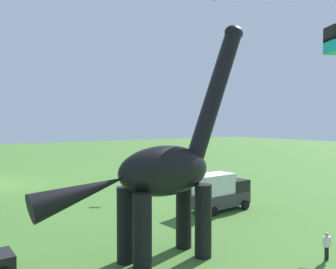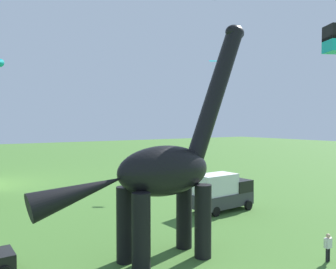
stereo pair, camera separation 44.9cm
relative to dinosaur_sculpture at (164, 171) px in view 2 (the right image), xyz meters
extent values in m
cylinder|color=black|center=(2.02, 0.90, -2.87)|extent=(0.95, 0.95, 4.09)
cylinder|color=black|center=(2.02, -0.90, -2.87)|extent=(0.95, 0.95, 4.09)
cylinder|color=black|center=(-1.89, 0.90, -2.87)|extent=(0.95, 0.95, 4.09)
cylinder|color=black|center=(-1.89, -0.90, -2.87)|extent=(0.95, 0.95, 4.09)
ellipsoid|color=black|center=(0.07, 0.00, 0.00)|extent=(5.59, 2.41, 2.75)
cylinder|color=black|center=(3.69, 0.00, 4.41)|extent=(4.02, 1.03, 7.96)
ellipsoid|color=black|center=(5.22, 0.00, 8.20)|extent=(1.38, 0.86, 0.95)
cone|color=black|center=(-4.62, 0.00, -0.63)|extent=(4.91, 1.38, 2.33)
cylinder|color=black|center=(-7.67, 4.04, -4.60)|extent=(0.63, 0.24, 0.62)
cube|color=#38383D|center=(9.77, 6.04, -3.96)|extent=(5.72, 2.44, 1.10)
cube|color=black|center=(11.62, 6.04, -2.91)|extent=(1.91, 2.04, 1.00)
cube|color=silver|center=(8.99, 6.04, -2.56)|extent=(3.70, 2.23, 1.70)
cylinder|color=black|center=(11.79, 7.09, -4.51)|extent=(0.81, 0.31, 0.80)
cylinder|color=black|center=(11.79, 4.99, -4.51)|extent=(0.81, 0.31, 0.80)
cylinder|color=black|center=(8.09, 7.09, -4.51)|extent=(0.81, 0.31, 0.80)
cylinder|color=black|center=(8.09, 4.99, -4.51)|extent=(0.81, 0.31, 0.80)
cylinder|color=black|center=(5.70, 4.16, -4.53)|extent=(0.13, 0.13, 0.75)
cylinder|color=black|center=(5.89, 4.16, -4.53)|extent=(0.13, 0.13, 0.75)
cube|color=blue|center=(5.79, 4.16, -3.89)|extent=(0.41, 0.25, 0.53)
sphere|color=tan|center=(5.79, 4.16, -3.51)|extent=(0.24, 0.24, 0.24)
cylinder|color=blue|center=(5.56, 4.16, -3.86)|extent=(0.10, 0.10, 0.51)
cylinder|color=blue|center=(6.03, 4.16, -3.86)|extent=(0.10, 0.10, 0.51)
cylinder|color=black|center=(7.24, -5.06, -4.53)|extent=(0.13, 0.13, 0.76)
cylinder|color=black|center=(7.42, -5.06, -4.53)|extent=(0.13, 0.13, 0.76)
cube|color=silver|center=(7.33, -5.06, -3.89)|extent=(0.41, 0.25, 0.54)
sphere|color=tan|center=(7.33, -5.06, -3.50)|extent=(0.24, 0.24, 0.24)
cylinder|color=silver|center=(7.10, -5.06, -3.86)|extent=(0.10, 0.10, 0.51)
cylinder|color=silver|center=(7.57, -5.06, -3.86)|extent=(0.10, 0.10, 0.51)
cube|color=#19B2B7|center=(19.01, 18.19, 10.53)|extent=(1.20, 1.11, 0.28)
cylinder|color=#19B2B7|center=(19.01, 18.19, 9.90)|extent=(0.01, 0.01, 0.98)
cube|color=black|center=(3.37, -7.68, 6.24)|extent=(1.01, 1.01, 0.61)
cube|color=#19B2B7|center=(3.37, -7.68, 5.76)|extent=(1.01, 1.01, 0.61)
camera|label=1|loc=(-10.22, -15.34, 2.64)|focal=36.41mm
camera|label=2|loc=(-9.85, -15.59, 2.64)|focal=36.41mm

